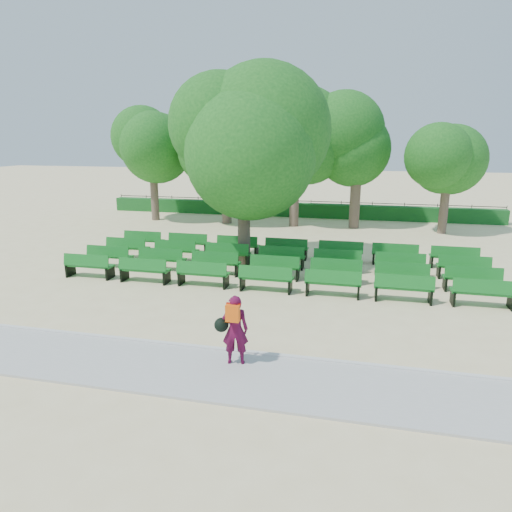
{
  "coord_description": "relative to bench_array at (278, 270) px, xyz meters",
  "views": [
    {
      "loc": [
        4.31,
        -16.1,
        5.13
      ],
      "look_at": [
        0.79,
        -1.0,
        1.1
      ],
      "focal_mm": 32.0,
      "sensor_mm": 36.0,
      "label": 1
    }
  ],
  "objects": [
    {
      "name": "tree_among",
      "position": [
        -1.62,
        0.98,
        4.76
      ],
      "size": [
        5.34,
        5.34,
        7.28
      ],
      "color": "brown",
      "rests_on": "ground"
    },
    {
      "name": "hedge",
      "position": [
        -1.26,
        13.19,
        0.35
      ],
      "size": [
        26.0,
        0.7,
        0.9
      ],
      "primitive_type": "cube",
      "color": "#175A20",
      "rests_on": "ground"
    },
    {
      "name": "tree_line",
      "position": [
        -1.26,
        9.19,
        -0.1
      ],
      "size": [
        21.8,
        6.8,
        7.04
      ],
      "primitive_type": null,
      "color": "#1F651C",
      "rests_on": "ground"
    },
    {
      "name": "ground",
      "position": [
        -1.26,
        -0.81,
        -0.1
      ],
      "size": [
        120.0,
        120.0,
        0.0
      ],
      "primitive_type": "plane",
      "color": "beige"
    },
    {
      "name": "paving",
      "position": [
        -1.26,
        -8.21,
        -0.07
      ],
      "size": [
        30.0,
        2.2,
        0.06
      ],
      "primitive_type": "cube",
      "color": "#B3B3AE",
      "rests_on": "ground"
    },
    {
      "name": "curb",
      "position": [
        -1.26,
        -7.06,
        -0.05
      ],
      "size": [
        30.0,
        0.12,
        0.1
      ],
      "primitive_type": "cube",
      "color": "silver",
      "rests_on": "ground"
    },
    {
      "name": "bench_array",
      "position": [
        0.0,
        0.0,
        0.0
      ],
      "size": [
        1.86,
        0.62,
        1.16
      ],
      "rotation": [
        0.0,
        0.0,
        -0.03
      ],
      "color": "#136E20",
      "rests_on": "ground"
    },
    {
      "name": "fence",
      "position": [
        -1.26,
        13.59,
        -0.1
      ],
      "size": [
        26.0,
        0.1,
        1.02
      ],
      "primitive_type": null,
      "color": "black",
      "rests_on": "ground"
    },
    {
      "name": "person",
      "position": [
        0.37,
        -7.64,
        0.82
      ],
      "size": [
        0.81,
        0.52,
        1.65
      ],
      "rotation": [
        0.0,
        0.0,
        3.36
      ],
      "color": "#4E0B2B",
      "rests_on": "ground"
    }
  ]
}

